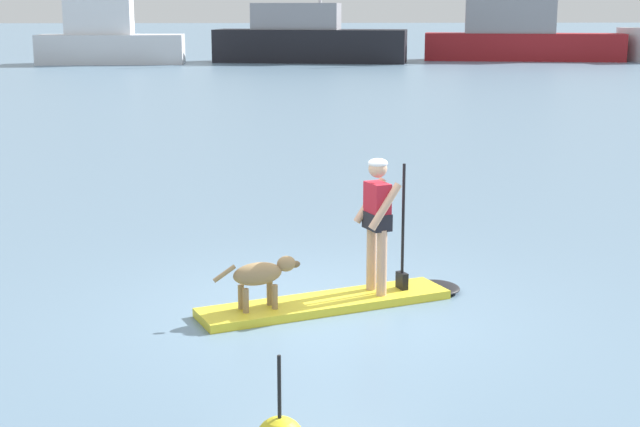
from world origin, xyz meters
The scene contains 7 objects.
ground_plane centered at (0.00, 0.00, 0.00)m, with size 400.00×400.00×0.00m, color slate.
paddleboard centered at (0.21, 0.08, 0.05)m, with size 3.30×1.76×0.10m.
person_paddler centered at (0.64, 0.24, 1.03)m, with size 0.68×0.59×1.61m.
dog centered at (-0.74, -0.28, 0.49)m, with size 0.99×0.45×0.58m.
moored_boat_far_port centered at (-10.05, 48.40, 1.47)m, with size 8.83×3.17×4.54m.
moored_boat_starboard centered at (2.28, 49.28, 1.43)m, with size 12.44×5.69×9.49m.
moored_boat_center centered at (16.09, 50.22, 1.62)m, with size 12.98×5.08×11.80m.
Camera 1 is at (-0.72, -10.31, 3.42)m, focal length 52.22 mm.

